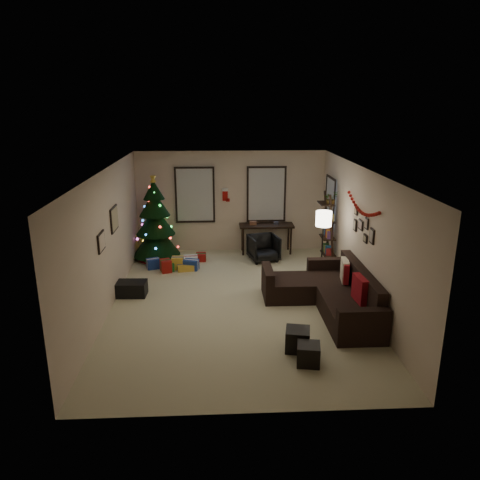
# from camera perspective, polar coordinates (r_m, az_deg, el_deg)

# --- Properties ---
(floor) EXTENTS (7.00, 7.00, 0.00)m
(floor) POSITION_cam_1_polar(r_m,az_deg,el_deg) (9.53, -0.42, -7.69)
(floor) COLOR beige
(floor) RESTS_ON ground
(ceiling) EXTENTS (7.00, 7.00, 0.00)m
(ceiling) POSITION_cam_1_polar(r_m,az_deg,el_deg) (8.76, -0.46, 8.59)
(ceiling) COLOR white
(ceiling) RESTS_ON floor
(wall_back) EXTENTS (5.00, 0.00, 5.00)m
(wall_back) POSITION_cam_1_polar(r_m,az_deg,el_deg) (12.44, -1.15, 4.73)
(wall_back) COLOR beige
(wall_back) RESTS_ON floor
(wall_front) EXTENTS (5.00, 0.00, 5.00)m
(wall_front) POSITION_cam_1_polar(r_m,az_deg,el_deg) (5.79, 1.11, -9.87)
(wall_front) COLOR beige
(wall_front) RESTS_ON floor
(wall_left) EXTENTS (0.00, 7.00, 7.00)m
(wall_left) POSITION_cam_1_polar(r_m,az_deg,el_deg) (9.29, -16.03, -0.13)
(wall_left) COLOR beige
(wall_left) RESTS_ON floor
(wall_right) EXTENTS (0.00, 7.00, 7.00)m
(wall_right) POSITION_cam_1_polar(r_m,az_deg,el_deg) (9.49, 14.82, 0.33)
(wall_right) COLOR beige
(wall_right) RESTS_ON floor
(window_back_left) EXTENTS (1.05, 0.06, 1.50)m
(window_back_left) POSITION_cam_1_polar(r_m,az_deg,el_deg) (12.38, -5.57, 5.54)
(window_back_left) COLOR #728CB2
(window_back_left) RESTS_ON wall_back
(window_back_right) EXTENTS (1.05, 0.06, 1.50)m
(window_back_right) POSITION_cam_1_polar(r_m,az_deg,el_deg) (12.44, 3.25, 5.65)
(window_back_right) COLOR #728CB2
(window_back_right) RESTS_ON wall_back
(window_right_wall) EXTENTS (0.06, 0.90, 1.30)m
(window_right_wall) POSITION_cam_1_polar(r_m,az_deg,el_deg) (11.83, 11.09, 4.53)
(window_right_wall) COLOR #728CB2
(window_right_wall) RESTS_ON wall_right
(christmas_tree) EXTENTS (1.21, 1.21, 2.25)m
(christmas_tree) POSITION_cam_1_polar(r_m,az_deg,el_deg) (12.01, -10.37, 1.95)
(christmas_tree) COLOR black
(christmas_tree) RESTS_ON floor
(presents) EXTENTS (1.50, 1.09, 0.30)m
(presents) POSITION_cam_1_polar(r_m,az_deg,el_deg) (11.52, -7.84, -2.78)
(presents) COLOR silver
(presents) RESTS_ON floor
(sofa) EXTENTS (1.91, 2.77, 0.87)m
(sofa) POSITION_cam_1_polar(r_m,az_deg,el_deg) (9.35, 11.07, -6.61)
(sofa) COLOR black
(sofa) RESTS_ON floor
(pillow_red_a) EXTENTS (0.17, 0.50, 0.50)m
(pillow_red_a) POSITION_cam_1_polar(r_m,az_deg,el_deg) (8.77, 14.53, -5.95)
(pillow_red_a) COLOR maroon
(pillow_red_a) RESTS_ON sofa
(pillow_red_b) EXTENTS (0.21, 0.41, 0.40)m
(pillow_red_b) POSITION_cam_1_polar(r_m,az_deg,el_deg) (9.57, 12.95, -3.88)
(pillow_red_b) COLOR maroon
(pillow_red_b) RESTS_ON sofa
(pillow_cream) EXTENTS (0.20, 0.47, 0.46)m
(pillow_cream) POSITION_cam_1_polar(r_m,az_deg,el_deg) (9.69, 12.76, -3.68)
(pillow_cream) COLOR beige
(pillow_cream) RESTS_ON sofa
(ottoman_near) EXTENTS (0.46, 0.46, 0.37)m
(ottoman_near) POSITION_cam_1_polar(r_m,az_deg,el_deg) (7.84, 7.09, -12.06)
(ottoman_near) COLOR black
(ottoman_near) RESTS_ON floor
(ottoman_far) EXTENTS (0.41, 0.41, 0.33)m
(ottoman_far) POSITION_cam_1_polar(r_m,az_deg,el_deg) (7.49, 8.41, -13.72)
(ottoman_far) COLOR black
(ottoman_far) RESTS_ON floor
(desk) EXTENTS (1.44, 0.51, 0.78)m
(desk) POSITION_cam_1_polar(r_m,az_deg,el_deg) (12.39, 3.27, 1.50)
(desk) COLOR black
(desk) RESTS_ON floor
(desk_chair) EXTENTS (0.78, 0.75, 0.67)m
(desk_chair) POSITION_cam_1_polar(r_m,az_deg,el_deg) (11.86, 2.93, -0.98)
(desk_chair) COLOR black
(desk_chair) RESTS_ON floor
(bookshelf) EXTENTS (0.30, 0.55, 1.88)m
(bookshelf) POSITION_cam_1_polar(r_m,az_deg,el_deg) (11.35, 10.81, 0.95)
(bookshelf) COLOR black
(bookshelf) RESTS_ON floor
(potted_plant) EXTENTS (0.55, 0.52, 0.47)m
(potted_plant) POSITION_cam_1_polar(r_m,az_deg,el_deg) (11.08, 11.14, 5.29)
(potted_plant) COLOR #4C4C4C
(potted_plant) RESTS_ON bookshelf
(floor_lamp) EXTENTS (0.35, 0.35, 1.64)m
(floor_lamp) POSITION_cam_1_polar(r_m,az_deg,el_deg) (10.28, 10.24, 2.01)
(floor_lamp) COLOR black
(floor_lamp) RESTS_ON floor
(art_map) EXTENTS (0.04, 0.60, 0.50)m
(art_map) POSITION_cam_1_polar(r_m,az_deg,el_deg) (9.83, -15.23, 2.52)
(art_map) COLOR black
(art_map) RESTS_ON wall_left
(art_abstract) EXTENTS (0.04, 0.45, 0.35)m
(art_abstract) POSITION_cam_1_polar(r_m,az_deg,el_deg) (8.76, -16.71, -0.21)
(art_abstract) COLOR black
(art_abstract) RESTS_ON wall_left
(gallery) EXTENTS (0.03, 1.25, 0.54)m
(gallery) POSITION_cam_1_polar(r_m,az_deg,el_deg) (9.36, 14.94, 1.50)
(gallery) COLOR black
(gallery) RESTS_ON wall_right
(garland) EXTENTS (0.08, 1.90, 0.30)m
(garland) POSITION_cam_1_polar(r_m,az_deg,el_deg) (9.33, 14.80, 3.98)
(garland) COLOR #A5140C
(garland) RESTS_ON wall_right
(stocking_left) EXTENTS (0.20, 0.05, 0.36)m
(stocking_left) POSITION_cam_1_polar(r_m,az_deg,el_deg) (12.37, -1.81, 5.62)
(stocking_left) COLOR #990F0C
(stocking_left) RESTS_ON wall_back
(stocking_right) EXTENTS (0.20, 0.05, 0.36)m
(stocking_right) POSITION_cam_1_polar(r_m,az_deg,el_deg) (12.46, -0.29, 5.55)
(stocking_right) COLOR #990F0C
(stocking_right) RESTS_ON wall_back
(storage_bin) EXTENTS (0.63, 0.44, 0.31)m
(storage_bin) POSITION_cam_1_polar(r_m,az_deg,el_deg) (10.06, -13.18, -5.85)
(storage_bin) COLOR black
(storage_bin) RESTS_ON floor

